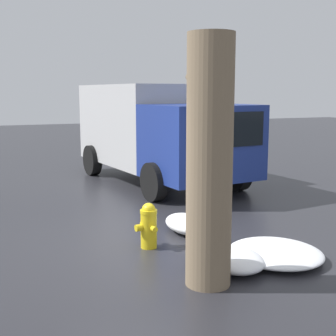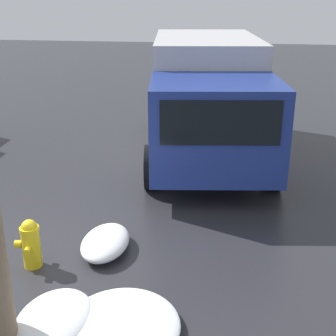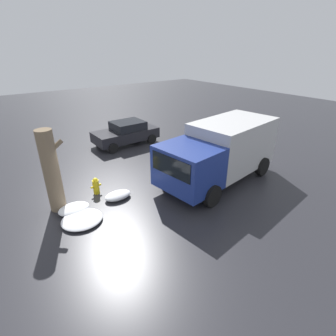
# 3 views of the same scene
# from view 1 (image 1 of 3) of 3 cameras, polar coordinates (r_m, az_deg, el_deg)

# --- Properties ---
(ground_plane) EXTENTS (60.00, 60.00, 0.00)m
(ground_plane) POSITION_cam_1_polar(r_m,az_deg,el_deg) (7.68, -2.35, -9.66)
(ground_plane) COLOR #28282D
(fire_hydrant) EXTENTS (0.47, 0.37, 0.74)m
(fire_hydrant) POSITION_cam_1_polar(r_m,az_deg,el_deg) (7.56, -2.39, -6.95)
(fire_hydrant) COLOR yellow
(fire_hydrant) RESTS_ON ground_plane
(tree_trunk) EXTENTS (0.90, 0.59, 3.20)m
(tree_trunk) POSITION_cam_1_polar(r_m,az_deg,el_deg) (5.90, 5.06, 0.72)
(tree_trunk) COLOR #7F6B51
(tree_trunk) RESTS_ON ground_plane
(delivery_truck) EXTENTS (6.35, 3.28, 2.68)m
(delivery_truck) POSITION_cam_1_polar(r_m,az_deg,el_deg) (12.96, -1.37, 4.77)
(delivery_truck) COLOR navy
(delivery_truck) RESTS_ON ground_plane
(snow_pile_by_hydrant) EXTENTS (1.47, 1.39, 0.19)m
(snow_pile_by_hydrant) POSITION_cam_1_polar(r_m,az_deg,el_deg) (7.33, 12.98, -10.01)
(snow_pile_by_hydrant) COLOR white
(snow_pile_by_hydrant) RESTS_ON ground_plane
(snow_pile_curbside) EXTENTS (1.13, 0.70, 0.30)m
(snow_pile_curbside) POSITION_cam_1_polar(r_m,az_deg,el_deg) (8.45, 2.35, -6.81)
(snow_pile_curbside) COLOR white
(snow_pile_curbside) RESTS_ON ground_plane
(snow_pile_by_tree) EXTENTS (1.18, 0.88, 0.26)m
(snow_pile_by_tree) POSITION_cam_1_polar(r_m,az_deg,el_deg) (6.89, 7.62, -10.86)
(snow_pile_by_tree) COLOR white
(snow_pile_by_tree) RESTS_ON ground_plane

